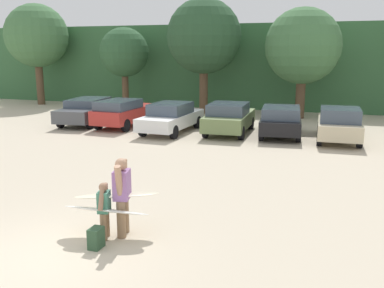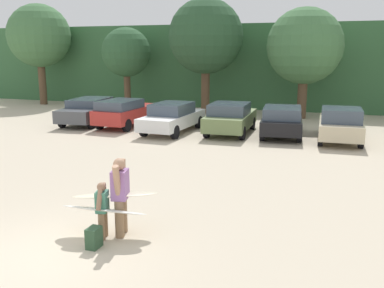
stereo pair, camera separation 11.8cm
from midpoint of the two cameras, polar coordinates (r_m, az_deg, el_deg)
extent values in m
plane|color=beige|center=(9.59, -18.83, -13.85)|extent=(120.00, 120.00, 0.00)
cube|color=#38663D|center=(36.54, 10.44, 10.18)|extent=(108.00, 12.00, 5.90)
cylinder|color=brown|center=(35.65, -19.36, 7.46)|extent=(0.56, 0.56, 3.17)
sphere|color=#427042|center=(35.57, -19.77, 13.20)|extent=(4.69, 4.69, 4.69)
cylinder|color=brown|center=(31.47, -8.81, 6.86)|extent=(0.46, 0.46, 2.51)
sphere|color=#2D5633|center=(31.34, -8.97, 11.79)|extent=(3.41, 3.41, 3.41)
cylinder|color=brown|center=(28.83, 1.40, 6.94)|extent=(0.55, 0.55, 2.94)
sphere|color=#284C2D|center=(28.72, 1.44, 13.93)|extent=(4.80, 4.80, 4.80)
cylinder|color=brown|center=(27.56, 13.85, 5.82)|extent=(0.57, 0.57, 2.42)
sphere|color=#427042|center=(27.41, 14.19, 12.35)|extent=(4.54, 4.54, 4.54)
cube|color=#4C4F54|center=(25.43, -13.64, 4.06)|extent=(2.43, 4.87, 0.68)
cube|color=#3F4C5B|center=(25.51, -13.54, 5.34)|extent=(2.04, 2.81, 0.43)
cylinder|color=black|center=(27.22, -13.82, 3.84)|extent=(0.29, 0.66, 0.64)
cylinder|color=black|center=(26.52, -10.50, 3.78)|extent=(0.29, 0.66, 0.64)
cylinder|color=black|center=(24.52, -16.96, 2.77)|extent=(0.29, 0.66, 0.64)
cylinder|color=black|center=(23.74, -13.35, 2.68)|extent=(0.29, 0.66, 0.64)
cube|color=#B72D28|center=(24.17, -8.82, 3.93)|extent=(1.99, 4.48, 0.72)
cube|color=#3F4C5B|center=(23.47, -9.76, 5.11)|extent=(1.76, 2.52, 0.46)
cylinder|color=black|center=(25.87, -8.77, 3.66)|extent=(0.25, 0.67, 0.66)
cylinder|color=black|center=(25.10, -5.52, 3.49)|extent=(0.25, 0.67, 0.66)
cylinder|color=black|center=(23.43, -12.30, 2.64)|extent=(0.25, 0.67, 0.66)
cylinder|color=black|center=(22.57, -8.83, 2.42)|extent=(0.25, 0.67, 0.66)
cube|color=white|center=(22.19, -2.86, 3.19)|extent=(2.02, 4.80, 0.62)
cube|color=#3F4C5B|center=(22.03, -2.97, 4.66)|extent=(1.77, 2.34, 0.56)
cylinder|color=black|center=(23.97, -3.11, 3.11)|extent=(0.25, 0.66, 0.66)
cylinder|color=black|center=(23.35, 0.55, 2.88)|extent=(0.25, 0.66, 0.66)
cylinder|color=black|center=(21.21, -6.60, 1.86)|extent=(0.25, 0.66, 0.66)
cylinder|color=black|center=(20.51, -2.55, 1.57)|extent=(0.25, 0.66, 0.66)
cube|color=#6B7F4C|center=(21.91, 4.79, 3.14)|extent=(2.10, 4.45, 0.70)
cube|color=#3F4C5B|center=(21.46, 4.61, 4.62)|extent=(1.86, 2.28, 0.54)
cylinder|color=black|center=(23.54, 3.43, 2.93)|extent=(0.25, 0.66, 0.65)
cylinder|color=black|center=(23.22, 7.59, 2.71)|extent=(0.25, 0.66, 0.65)
cylinder|color=black|center=(20.78, 1.63, 1.70)|extent=(0.25, 0.66, 0.65)
cylinder|color=black|center=(20.41, 6.32, 1.44)|extent=(0.25, 0.66, 0.65)
cube|color=black|center=(21.58, 11.37, 2.69)|extent=(2.30, 4.27, 0.63)
cube|color=#3F4C5B|center=(21.12, 11.42, 4.08)|extent=(1.97, 2.55, 0.53)
cylinder|color=black|center=(22.99, 9.34, 2.54)|extent=(0.29, 0.65, 0.63)
cylinder|color=black|center=(22.96, 13.51, 2.36)|extent=(0.29, 0.65, 0.63)
cylinder|color=black|center=(20.34, 8.89, 1.31)|extent=(0.29, 0.65, 0.63)
cylinder|color=black|center=(20.31, 13.61, 1.09)|extent=(0.29, 0.65, 0.63)
cube|color=beige|center=(21.16, 18.50, 2.15)|extent=(2.03, 4.32, 0.67)
cube|color=#3F4C5B|center=(20.54, 18.66, 3.65)|extent=(1.79, 2.07, 0.60)
cylinder|color=black|center=(22.57, 16.23, 2.03)|extent=(0.25, 0.63, 0.62)
cylinder|color=black|center=(22.64, 20.43, 1.77)|extent=(0.25, 0.63, 0.62)
cylinder|color=black|center=(19.82, 16.16, 0.67)|extent=(0.25, 0.63, 0.62)
cylinder|color=black|center=(19.90, 20.94, 0.39)|extent=(0.25, 0.63, 0.62)
cylinder|color=#8C6B4C|center=(9.94, -9.58, -9.69)|extent=(0.20, 0.20, 0.86)
cylinder|color=#8C6B4C|center=(10.22, -9.15, -9.06)|extent=(0.20, 0.20, 0.86)
cube|color=#9966A5|center=(9.83, -9.51, -5.26)|extent=(0.42, 0.50, 0.66)
sphere|color=tan|center=(9.70, -9.61, -2.64)|extent=(0.27, 0.27, 0.27)
cylinder|color=tan|center=(9.56, -9.91, -4.71)|extent=(0.21, 0.33, 0.71)
cylinder|color=tan|center=(10.00, -9.20, -3.92)|extent=(0.19, 0.22, 0.70)
cylinder|color=#8C6B4C|center=(9.92, -11.85, -10.58)|extent=(0.14, 0.14, 0.62)
cylinder|color=#8C6B4C|center=(10.12, -11.48, -10.10)|extent=(0.14, 0.14, 0.62)
cube|color=#3F7F66|center=(9.83, -11.80, -7.41)|extent=(0.30, 0.36, 0.47)
sphere|color=#8C664C|center=(9.72, -11.88, -5.55)|extent=(0.20, 0.20, 0.20)
cylinder|color=#8C664C|center=(9.63, -12.13, -7.05)|extent=(0.18, 0.34, 0.49)
cylinder|color=#8C664C|center=(9.94, -11.54, -6.41)|extent=(0.13, 0.15, 0.50)
ellipsoid|color=beige|center=(10.02, -10.09, -6.59)|extent=(1.94, 1.37, 0.13)
ellipsoid|color=white|center=(9.95, -11.56, -8.50)|extent=(2.07, 0.68, 0.26)
cube|color=#2D4C33|center=(9.62, -12.80, -11.91)|extent=(0.24, 0.34, 0.45)
camera|label=1|loc=(0.06, -90.23, -0.05)|focal=40.75mm
camera|label=2|loc=(0.06, 89.77, 0.05)|focal=40.75mm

